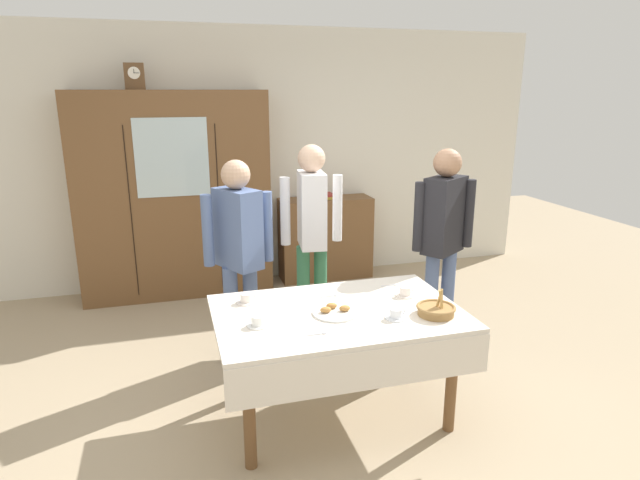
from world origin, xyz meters
name	(u,v)px	position (x,y,z in m)	size (l,w,h in m)	color
ground_plane	(328,398)	(0.00, 0.00, 0.00)	(12.00, 12.00, 0.00)	tan
back_wall	(257,158)	(0.00, 2.65, 1.35)	(6.40, 0.10, 2.70)	silver
dining_table	(339,328)	(0.00, -0.23, 0.63)	(1.53, 0.99, 0.73)	brown
wall_cabinet	(175,196)	(-0.90, 2.35, 1.03)	(1.88, 0.46, 2.06)	brown
mantel_clock	(135,76)	(-1.18, 2.35, 2.18)	(0.18, 0.11, 0.24)	brown
bookshelf_low	(326,238)	(0.70, 2.41, 0.46)	(1.02, 0.35, 0.91)	brown
book_stack	(326,196)	(0.70, 2.41, 0.94)	(0.17, 0.19, 0.05)	#B29333
tea_cup_front_edge	(396,314)	(0.30, -0.41, 0.76)	(0.13, 0.13, 0.06)	white
tea_cup_far_right	(246,299)	(-0.53, 0.09, 0.76)	(0.13, 0.13, 0.06)	white
tea_cup_back_edge	(258,322)	(-0.52, -0.28, 0.76)	(0.13, 0.13, 0.06)	white
tea_cup_mid_right	(405,292)	(0.51, -0.09, 0.76)	(0.13, 0.13, 0.06)	white
bread_basket	(436,310)	(0.56, -0.43, 0.77)	(0.24, 0.24, 0.16)	#9E7542
pastry_plate	(335,311)	(-0.03, -0.23, 0.75)	(0.28, 0.28, 0.05)	white
spoon_near_right	(392,285)	(0.50, 0.12, 0.74)	(0.12, 0.02, 0.01)	silver
spoon_front_edge	(320,334)	(-0.20, -0.49, 0.74)	(0.12, 0.02, 0.01)	silver
spoon_center	(332,296)	(0.04, 0.04, 0.74)	(0.12, 0.02, 0.01)	silver
person_near_right_end	(443,230)	(1.12, 0.54, 0.99)	(0.52, 0.37, 1.63)	slate
person_by_cabinet	(239,244)	(-0.49, 0.69, 0.96)	(0.52, 0.41, 1.58)	slate
person_behind_table_right	(312,224)	(0.15, 0.97, 1.00)	(0.52, 0.38, 1.65)	#33704C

